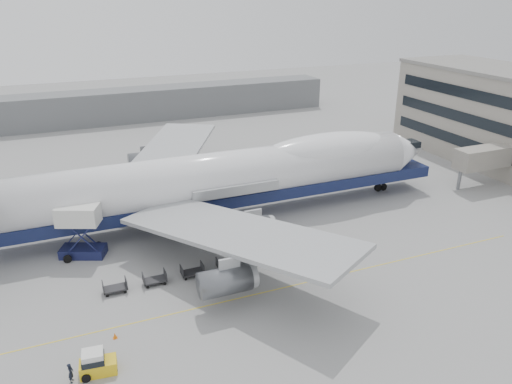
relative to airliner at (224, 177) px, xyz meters
name	(u,v)px	position (x,y,z in m)	size (l,w,h in m)	color
ground	(256,261)	(-0.64, -12.00, -5.62)	(260.00, 260.00, 0.00)	gray
apron_line	(279,289)	(-0.64, -18.00, -5.62)	(60.00, 0.15, 0.01)	gold
hangar	(92,108)	(-10.64, 58.00, -2.12)	(110.00, 8.00, 7.00)	slate
airliner	(224,177)	(0.00, 0.00, 0.00)	(67.00, 55.30, 19.98)	white
catering_truck	(80,228)	(-17.96, -3.48, -2.19)	(5.35, 4.56, 6.06)	#171B45
baggage_tug	(96,364)	(-18.62, -23.22, -4.72)	(2.92, 1.78, 2.03)	yellow
ground_worker	(71,373)	(-20.51, -23.43, -4.80)	(0.60, 0.40, 1.66)	black
traffic_cone	(115,336)	(-16.77, -19.48, -5.37)	(0.37, 0.37, 0.55)	orange
dolly_0	(115,288)	(-15.73, -12.35, -5.09)	(2.30, 1.35, 1.30)	#2D2D30
dolly_1	(155,279)	(-11.83, -12.35, -5.09)	(2.30, 1.35, 1.30)	#2D2D30
dolly_2	(192,272)	(-7.92, -12.35, -5.09)	(2.30, 1.35, 1.30)	#2D2D30
dolly_3	(228,264)	(-4.02, -12.35, -5.09)	(2.30, 1.35, 1.30)	#2D2D30
dolly_4	(262,257)	(-0.11, -12.35, -5.09)	(2.30, 1.35, 1.30)	#2D2D30
dolly_5	(294,250)	(3.79, -12.35, -5.09)	(2.30, 1.35, 1.30)	#2D2D30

